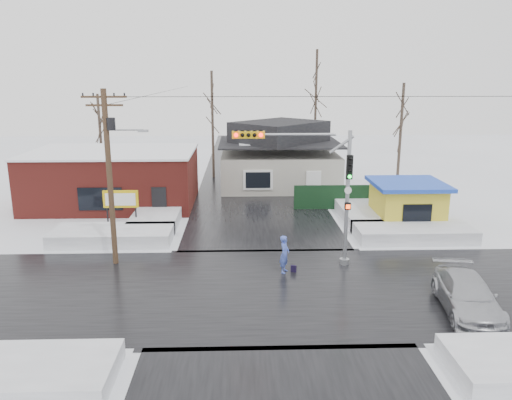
{
  "coord_description": "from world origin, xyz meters",
  "views": [
    {
      "loc": [
        -1.39,
        -21.35,
        9.65
      ],
      "look_at": [
        -0.57,
        5.01,
        3.0
      ],
      "focal_mm": 35.0,
      "sensor_mm": 36.0,
      "label": 1
    }
  ],
  "objects_px": {
    "utility_pole": "(110,168)",
    "kiosk": "(407,203)",
    "pedestrian": "(285,254)",
    "marquee_sign": "(121,200)",
    "car": "(467,296)",
    "traffic_signal": "(317,180)"
  },
  "relations": [
    {
      "from": "kiosk",
      "to": "car",
      "type": "height_order",
      "value": "kiosk"
    },
    {
      "from": "kiosk",
      "to": "car",
      "type": "xyz_separation_m",
      "value": [
        -1.52,
        -12.52,
        -0.73
      ]
    },
    {
      "from": "car",
      "to": "marquee_sign",
      "type": "bearing_deg",
      "value": 152.48
    },
    {
      "from": "utility_pole",
      "to": "kiosk",
      "type": "xyz_separation_m",
      "value": [
        17.43,
        6.49,
        -3.65
      ]
    },
    {
      "from": "utility_pole",
      "to": "car",
      "type": "relative_size",
      "value": 1.77
    },
    {
      "from": "utility_pole",
      "to": "pedestrian",
      "type": "xyz_separation_m",
      "value": [
        8.69,
        -1.51,
        -4.16
      ]
    },
    {
      "from": "pedestrian",
      "to": "car",
      "type": "height_order",
      "value": "pedestrian"
    },
    {
      "from": "traffic_signal",
      "to": "car",
      "type": "distance_m",
      "value": 8.68
    },
    {
      "from": "traffic_signal",
      "to": "marquee_sign",
      "type": "distance_m",
      "value": 13.42
    },
    {
      "from": "marquee_sign",
      "to": "car",
      "type": "bearing_deg",
      "value": -35.3
    },
    {
      "from": "traffic_signal",
      "to": "kiosk",
      "type": "bearing_deg",
      "value": 44.84
    },
    {
      "from": "pedestrian",
      "to": "car",
      "type": "bearing_deg",
      "value": -101.87
    },
    {
      "from": "kiosk",
      "to": "car",
      "type": "distance_m",
      "value": 12.63
    },
    {
      "from": "kiosk",
      "to": "pedestrian",
      "type": "relative_size",
      "value": 2.41
    },
    {
      "from": "pedestrian",
      "to": "kiosk",
      "type": "bearing_deg",
      "value": -27.34
    },
    {
      "from": "utility_pole",
      "to": "kiosk",
      "type": "relative_size",
      "value": 1.96
    },
    {
      "from": "traffic_signal",
      "to": "kiosk",
      "type": "distance_m",
      "value": 10.43
    },
    {
      "from": "traffic_signal",
      "to": "pedestrian",
      "type": "distance_m",
      "value": 4.07
    },
    {
      "from": "traffic_signal",
      "to": "kiosk",
      "type": "xyz_separation_m",
      "value": [
        7.07,
        7.03,
        -3.08
      ]
    },
    {
      "from": "car",
      "to": "kiosk",
      "type": "bearing_deg",
      "value": 90.84
    },
    {
      "from": "kiosk",
      "to": "pedestrian",
      "type": "bearing_deg",
      "value": -137.5
    },
    {
      "from": "traffic_signal",
      "to": "pedestrian",
      "type": "relative_size",
      "value": 3.66
    }
  ]
}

